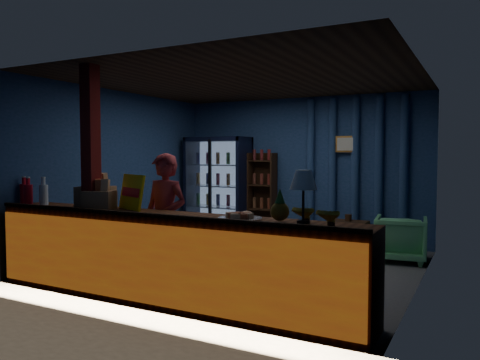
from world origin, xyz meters
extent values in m
plane|color=#515154|center=(0.00, 0.00, 0.00)|extent=(4.60, 4.60, 0.00)
plane|color=navy|center=(0.00, 2.20, 1.30)|extent=(4.60, 0.00, 4.60)
plane|color=navy|center=(0.00, -2.20, 1.30)|extent=(4.60, 0.00, 4.60)
plane|color=navy|center=(-2.30, 0.00, 1.30)|extent=(0.00, 4.40, 4.40)
plane|color=navy|center=(2.30, 0.00, 1.30)|extent=(0.00, 4.40, 4.40)
plane|color=#472D19|center=(0.00, 0.00, 2.60)|extent=(4.60, 4.60, 0.00)
cube|color=brown|center=(0.00, -1.90, 0.47)|extent=(4.40, 0.55, 0.95)
cube|color=#D64519|center=(0.00, -2.19, 0.47)|extent=(4.35, 0.02, 0.81)
cube|color=#361E11|center=(0.00, -2.17, 0.97)|extent=(4.40, 0.04, 0.04)
cube|color=maroon|center=(-1.05, -1.90, 1.30)|extent=(0.16, 0.16, 2.60)
cube|color=black|center=(-1.55, 2.12, 0.95)|extent=(1.20, 0.06, 1.90)
cube|color=black|center=(-2.12, 1.85, 0.95)|extent=(0.06, 0.60, 1.90)
cube|color=black|center=(-0.98, 1.85, 0.95)|extent=(0.06, 0.60, 1.90)
cube|color=black|center=(-1.55, 1.85, 1.86)|extent=(1.20, 0.60, 0.08)
cube|color=black|center=(-1.55, 1.85, 0.04)|extent=(1.20, 0.60, 0.08)
cube|color=#99B2D8|center=(-1.55, 2.07, 0.95)|extent=(1.08, 0.02, 1.74)
cube|color=white|center=(-1.55, 1.57, 0.95)|extent=(1.12, 0.02, 1.78)
cube|color=black|center=(-1.55, 1.55, 0.95)|extent=(0.05, 0.05, 1.80)
cube|color=silver|center=(-1.55, 1.85, 0.17)|extent=(1.08, 0.48, 0.02)
cylinder|color=#BC631A|center=(-2.00, 1.85, 0.30)|extent=(0.07, 0.07, 0.22)
cylinder|color=#196619|center=(-1.77, 1.85, 0.30)|extent=(0.07, 0.07, 0.22)
cylinder|color=#B77D1C|center=(-1.55, 1.85, 0.30)|extent=(0.07, 0.07, 0.22)
cylinder|color=#181752|center=(-1.32, 1.85, 0.30)|extent=(0.07, 0.07, 0.22)
cylinder|color=maroon|center=(-1.10, 1.85, 0.30)|extent=(0.07, 0.07, 0.22)
cube|color=silver|center=(-1.55, 1.85, 0.57)|extent=(1.08, 0.48, 0.02)
cylinder|color=#196619|center=(-2.00, 1.85, 0.70)|extent=(0.07, 0.07, 0.22)
cylinder|color=#B77D1C|center=(-1.77, 1.85, 0.70)|extent=(0.07, 0.07, 0.22)
cylinder|color=#181752|center=(-1.55, 1.85, 0.70)|extent=(0.07, 0.07, 0.22)
cylinder|color=maroon|center=(-1.32, 1.85, 0.70)|extent=(0.07, 0.07, 0.22)
cylinder|color=#BC631A|center=(-1.10, 1.85, 0.70)|extent=(0.07, 0.07, 0.22)
cube|color=silver|center=(-1.55, 1.85, 0.97)|extent=(1.08, 0.48, 0.02)
cylinder|color=#B77D1C|center=(-2.00, 1.85, 1.10)|extent=(0.07, 0.07, 0.22)
cylinder|color=#181752|center=(-1.77, 1.85, 1.10)|extent=(0.07, 0.07, 0.22)
cylinder|color=maroon|center=(-1.55, 1.85, 1.10)|extent=(0.07, 0.07, 0.22)
cylinder|color=#BC631A|center=(-1.32, 1.85, 1.10)|extent=(0.07, 0.07, 0.22)
cylinder|color=#196619|center=(-1.10, 1.85, 1.10)|extent=(0.07, 0.07, 0.22)
cube|color=silver|center=(-1.55, 1.85, 1.37)|extent=(1.08, 0.48, 0.02)
cylinder|color=#181752|center=(-2.00, 1.85, 1.50)|extent=(0.07, 0.07, 0.22)
cylinder|color=maroon|center=(-1.77, 1.85, 1.50)|extent=(0.07, 0.07, 0.22)
cylinder|color=#BC631A|center=(-1.55, 1.85, 1.50)|extent=(0.07, 0.07, 0.22)
cylinder|color=#196619|center=(-1.32, 1.85, 1.50)|extent=(0.07, 0.07, 0.22)
cylinder|color=#B77D1C|center=(-1.10, 1.85, 1.50)|extent=(0.07, 0.07, 0.22)
cube|color=#361E11|center=(-0.70, 2.15, 0.80)|extent=(0.50, 0.02, 1.60)
cube|color=#361E11|center=(-0.93, 2.02, 0.80)|extent=(0.03, 0.28, 1.60)
cube|color=#361E11|center=(-0.46, 2.02, 0.80)|extent=(0.03, 0.28, 1.60)
cube|color=#361E11|center=(-0.70, 2.02, 0.10)|extent=(0.46, 0.26, 0.02)
cube|color=#361E11|center=(-0.70, 2.02, 0.55)|extent=(0.46, 0.26, 0.02)
cube|color=#361E11|center=(-0.70, 2.02, 1.00)|extent=(0.46, 0.26, 0.02)
cube|color=#361E11|center=(-0.70, 2.02, 1.45)|extent=(0.46, 0.26, 0.02)
cylinder|color=navy|center=(0.20, 2.14, 1.30)|extent=(0.14, 0.14, 2.50)
cylinder|color=navy|center=(0.60, 2.14, 1.30)|extent=(0.14, 0.14, 2.50)
cylinder|color=navy|center=(1.00, 2.14, 1.30)|extent=(0.14, 0.14, 2.50)
cylinder|color=navy|center=(1.40, 2.14, 1.30)|extent=(0.14, 0.14, 2.50)
cylinder|color=navy|center=(1.80, 2.14, 1.30)|extent=(0.14, 0.14, 2.50)
cube|color=#CB8932|center=(0.85, 2.10, 1.75)|extent=(0.36, 0.03, 0.28)
cube|color=silver|center=(0.85, 2.08, 1.75)|extent=(0.30, 0.01, 0.22)
imported|color=maroon|center=(-0.35, -1.45, 0.80)|extent=(0.59, 0.40, 1.59)
imported|color=#61C278|center=(1.90, 1.28, 0.33)|extent=(0.79, 0.81, 0.67)
cube|color=#361E11|center=(1.10, 1.36, 0.26)|extent=(0.59, 0.43, 0.53)
cylinder|color=#361E11|center=(1.10, 1.36, 0.58)|extent=(0.11, 0.11, 0.11)
cube|color=yellow|center=(-0.57, -1.77, 1.15)|extent=(0.50, 0.29, 0.40)
cube|color=red|center=(-0.57, -1.79, 1.15)|extent=(0.39, 0.20, 0.10)
cylinder|color=red|center=(-2.23, -1.89, 1.07)|extent=(0.11, 0.11, 0.25)
cylinder|color=red|center=(-2.23, -1.89, 1.25)|extent=(0.05, 0.05, 0.10)
cylinder|color=white|center=(-2.23, -1.89, 1.29)|extent=(0.05, 0.05, 0.02)
cylinder|color=red|center=(-2.05, -1.97, 1.07)|extent=(0.11, 0.11, 0.25)
cylinder|color=red|center=(-2.05, -1.97, 1.25)|extent=(0.05, 0.05, 0.10)
cylinder|color=white|center=(-2.05, -1.97, 1.29)|extent=(0.05, 0.05, 0.02)
cylinder|color=silver|center=(-1.87, -1.89, 1.07)|extent=(0.11, 0.11, 0.25)
cylinder|color=silver|center=(-1.87, -1.89, 1.25)|extent=(0.05, 0.05, 0.10)
cylinder|color=white|center=(-1.87, -1.89, 1.29)|extent=(0.05, 0.05, 0.02)
cube|color=#A77550|center=(-1.10, -1.79, 1.07)|extent=(0.45, 0.40, 0.25)
cube|color=orange|center=(-1.19, -1.81, 1.28)|extent=(0.11, 0.09, 0.16)
cube|color=#D85F28|center=(-1.10, -1.79, 1.28)|extent=(0.11, 0.09, 0.16)
cube|color=orange|center=(-1.01, -1.76, 1.28)|extent=(0.11, 0.09, 0.16)
cube|color=#A77550|center=(-0.93, -1.90, 1.06)|extent=(0.40, 0.36, 0.21)
cube|color=orange|center=(-1.01, -1.93, 1.23)|extent=(0.10, 0.08, 0.13)
cube|color=#D85F28|center=(-0.93, -1.90, 1.23)|extent=(0.10, 0.08, 0.13)
cube|color=orange|center=(-0.86, -1.87, 1.23)|extent=(0.10, 0.08, 0.13)
cylinder|color=silver|center=(0.90, -1.93, 0.96)|extent=(0.43, 0.43, 0.02)
cube|color=orange|center=(0.99, -1.93, 1.00)|extent=(0.09, 0.07, 0.05)
cube|color=#D85F28|center=(0.96, -1.87, 1.00)|extent=(0.11, 0.11, 0.05)
cube|color=orange|center=(0.90, -1.85, 1.00)|extent=(0.07, 0.09, 0.05)
cube|color=#D85F28|center=(0.84, -1.87, 1.00)|extent=(0.11, 0.11, 0.05)
cube|color=orange|center=(0.82, -1.93, 1.00)|extent=(0.09, 0.07, 0.05)
cube|color=#D85F28|center=(0.84, -1.99, 1.00)|extent=(0.11, 0.11, 0.05)
cube|color=orange|center=(0.90, -2.02, 1.00)|extent=(0.07, 0.09, 0.05)
cube|color=#D85F28|center=(0.96, -1.99, 1.00)|extent=(0.11, 0.11, 0.05)
cylinder|color=black|center=(1.54, -1.93, 0.97)|extent=(0.11, 0.11, 0.04)
cylinder|color=black|center=(1.54, -1.93, 1.14)|extent=(0.02, 0.02, 0.34)
cone|color=white|center=(1.54, -1.93, 1.35)|extent=(0.25, 0.25, 0.17)
sphere|color=olive|center=(1.29, -1.87, 1.05)|extent=(0.18, 0.18, 0.18)
cone|color=#1C511C|center=(1.29, -1.87, 1.19)|extent=(0.10, 0.10, 0.14)
camera|label=1|loc=(2.96, -5.87, 1.58)|focal=35.00mm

